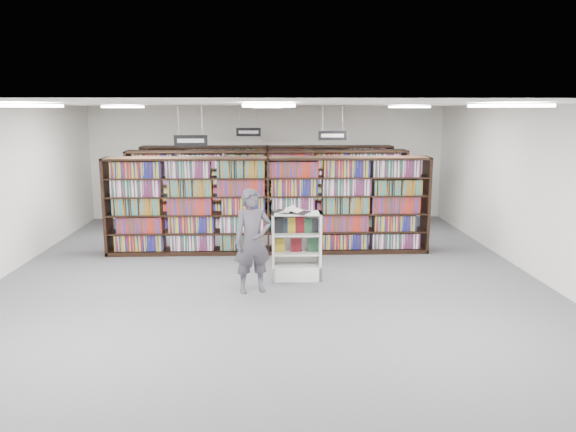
{
  "coord_description": "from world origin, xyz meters",
  "views": [
    {
      "loc": [
        -0.03,
        -10.04,
        3.13
      ],
      "look_at": [
        0.37,
        0.5,
        1.1
      ],
      "focal_mm": 35.0,
      "sensor_mm": 36.0,
      "label": 1
    }
  ],
  "objects_px": {
    "endcap_display": "(296,255)",
    "shopper": "(253,241)",
    "bookshelf_row_near": "(268,205)",
    "open_book": "(291,211)"
  },
  "relations": [
    {
      "from": "endcap_display",
      "to": "shopper",
      "type": "relative_size",
      "value": 0.7
    },
    {
      "from": "shopper",
      "to": "endcap_display",
      "type": "bearing_deg",
      "value": 28.31
    },
    {
      "from": "bookshelf_row_near",
      "to": "open_book",
      "type": "height_order",
      "value": "bookshelf_row_near"
    },
    {
      "from": "bookshelf_row_near",
      "to": "endcap_display",
      "type": "xyz_separation_m",
      "value": [
        0.51,
        -1.96,
        -0.6
      ]
    },
    {
      "from": "endcap_display",
      "to": "shopper",
      "type": "distance_m",
      "value": 1.17
    },
    {
      "from": "open_book",
      "to": "endcap_display",
      "type": "bearing_deg",
      "value": 35.03
    },
    {
      "from": "open_book",
      "to": "bookshelf_row_near",
      "type": "bearing_deg",
      "value": 124.99
    },
    {
      "from": "endcap_display",
      "to": "open_book",
      "type": "xyz_separation_m",
      "value": [
        -0.1,
        -0.02,
        0.85
      ]
    },
    {
      "from": "open_book",
      "to": "shopper",
      "type": "bearing_deg",
      "value": -110.13
    },
    {
      "from": "bookshelf_row_near",
      "to": "open_book",
      "type": "bearing_deg",
      "value": -78.36
    }
  ]
}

